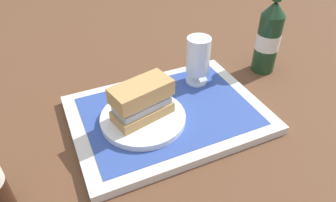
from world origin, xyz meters
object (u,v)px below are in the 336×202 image
(beer_glass, at_px, (198,58))
(sandwich, at_px, (143,100))
(plate, at_px, (143,118))
(beer_bottle, at_px, (269,36))

(beer_glass, bearing_deg, sandwich, -154.16)
(plate, height_order, beer_bottle, beer_bottle)
(plate, distance_m, beer_bottle, 0.42)
(sandwich, bearing_deg, beer_glass, 11.79)
(plate, height_order, beer_glass, beer_glass)
(sandwich, xyz_separation_m, beer_bottle, (0.40, 0.09, 0.03))
(plate, relative_size, sandwich, 1.34)
(beer_glass, xyz_separation_m, beer_bottle, (0.22, 0.00, 0.01))
(beer_glass, relative_size, beer_bottle, 0.47)
(plate, height_order, sandwich, sandwich)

